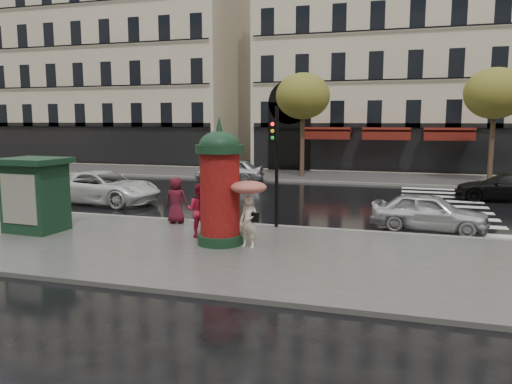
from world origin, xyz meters
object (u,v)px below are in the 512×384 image
(car_black, at_px, (507,187))
(man_burgundy, at_px, (176,200))
(woman_red, at_px, (200,210))
(traffic_light, at_px, (276,155))
(car_far_silver, at_px, (229,170))
(morris_column, at_px, (220,184))
(car_white, at_px, (103,187))
(newsstand, at_px, (35,194))
(car_silver, at_px, (429,212))
(woman_umbrella, at_px, (249,202))

(car_black, bearing_deg, man_burgundy, -49.14)
(woman_red, height_order, man_burgundy, woman_red)
(traffic_light, bearing_deg, man_burgundy, -174.71)
(woman_red, bearing_deg, car_black, -134.47)
(car_black, xyz_separation_m, car_far_silver, (-14.67, 3.05, 0.05))
(morris_column, relative_size, car_white, 0.70)
(man_burgundy, distance_m, newsstand, 4.54)
(car_silver, bearing_deg, car_white, 90.98)
(newsstand, xyz_separation_m, car_silver, (12.25, 4.25, -0.70))
(car_far_silver, bearing_deg, woman_red, 8.86)
(man_burgundy, height_order, car_white, man_burgundy)
(woman_red, relative_size, newsstand, 0.70)
(woman_red, relative_size, car_silver, 0.44)
(woman_umbrella, xyz_separation_m, newsstand, (-7.24, 0.03, -0.07))
(traffic_light, xyz_separation_m, car_black, (8.64, 9.14, -1.92))
(traffic_light, bearing_deg, morris_column, -110.28)
(traffic_light, distance_m, newsstand, 7.90)
(newsstand, bearing_deg, morris_column, 1.22)
(morris_column, height_order, car_white, morris_column)
(traffic_light, height_order, car_far_silver, traffic_light)
(woman_red, distance_m, man_burgundy, 2.36)
(woman_red, relative_size, car_far_silver, 0.40)
(woman_umbrella, distance_m, car_far_silver, 16.15)
(morris_column, height_order, newsstand, morris_column)
(morris_column, xyz_separation_m, car_black, (9.62, 11.78, -1.24))
(woman_umbrella, bearing_deg, car_black, 53.94)
(man_burgundy, distance_m, car_white, 6.32)
(car_black, bearing_deg, morris_column, -36.33)
(traffic_light, relative_size, car_white, 0.77)
(newsstand, xyz_separation_m, car_black, (15.94, 11.92, -0.69))
(morris_column, relative_size, car_black, 0.82)
(woman_umbrella, xyz_separation_m, man_burgundy, (-3.44, 2.48, -0.48))
(newsstand, bearing_deg, car_black, 36.79)
(traffic_light, height_order, car_black, traffic_light)
(morris_column, bearing_deg, car_white, 143.41)
(woman_red, bearing_deg, car_far_silver, -74.96)
(traffic_light, distance_m, car_black, 12.73)
(car_silver, bearing_deg, woman_red, 125.14)
(woman_umbrella, bearing_deg, traffic_light, 88.89)
(morris_column, height_order, car_black, morris_column)
(woman_red, bearing_deg, traffic_light, -133.86)
(woman_red, distance_m, traffic_light, 3.21)
(woman_umbrella, xyz_separation_m, car_silver, (5.01, 4.28, -0.77))
(woman_red, distance_m, newsstand, 5.48)
(man_burgundy, distance_m, car_black, 15.39)
(traffic_light, xyz_separation_m, car_far_silver, (-6.03, 12.19, -1.86))
(car_white, xyz_separation_m, car_far_silver, (2.74, 9.04, -0.03))
(car_white, bearing_deg, man_burgundy, -120.50)
(man_burgundy, bearing_deg, car_far_silver, -83.25)
(man_burgundy, height_order, morris_column, morris_column)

